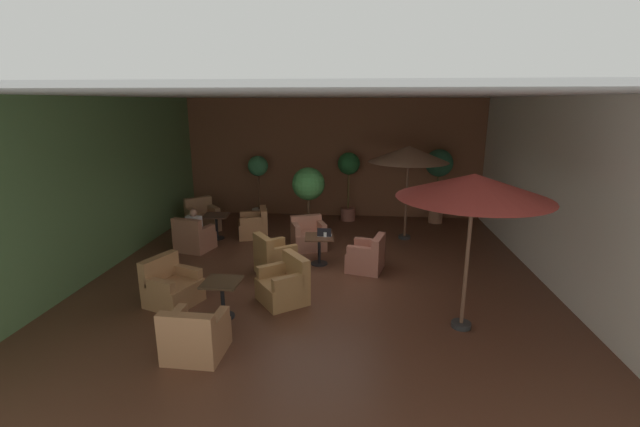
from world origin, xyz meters
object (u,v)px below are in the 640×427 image
armchair_front_right_east (195,337)px  potted_tree_right_corner (439,169)px  armchair_front_right_south (284,285)px  potted_tree_mid_left (308,187)px  armchair_front_left_south (308,237)px  cafe_table_front_left (319,244)px  cafe_table_mid_center (216,221)px  potted_tree_left_corner (349,174)px  patron_blue_shirt (194,223)px  armchair_front_left_north (275,259)px  patio_umbrella_center_beige (474,187)px  armchair_mid_center_east (254,226)px  armchair_front_left_east (367,257)px  cafe_table_front_right (222,291)px  armchair_mid_center_south (202,219)px  patio_umbrella_tall_red (409,154)px  iced_drink_cup (325,234)px  armchair_mid_center_north (194,238)px  armchair_front_right_north (171,287)px  potted_tree_mid_right (258,178)px  open_laptop (324,234)px

armchair_front_right_east → potted_tree_right_corner: 8.95m
armchair_front_right_south → potted_tree_mid_left: potted_tree_mid_left is taller
armchair_front_right_south → armchair_front_left_south: bearing=88.3°
cafe_table_front_left → cafe_table_mid_center: 3.32m
armchair_front_left_south → potted_tree_left_corner: bearing=71.7°
cafe_table_front_left → patron_blue_shirt: bearing=167.8°
armchair_front_left_north → potted_tree_right_corner: potted_tree_right_corner is taller
patio_umbrella_center_beige → cafe_table_front_left: bearing=134.8°
cafe_table_front_left → cafe_table_mid_center: bearing=151.0°
cafe_table_mid_center → armchair_mid_center_east: (0.96, 0.26, -0.19)m
cafe_table_front_left → armchair_front_left_east: armchair_front_left_east is taller
potted_tree_mid_left → cafe_table_front_left: bearing=-76.8°
patron_blue_shirt → cafe_table_mid_center: bearing=75.3°
potted_tree_right_corner → cafe_table_front_left: bearing=-130.4°
armchair_front_left_north → cafe_table_front_right: 2.03m
armchair_mid_center_south → patio_umbrella_center_beige: bearing=-38.8°
cafe_table_mid_center → patron_blue_shirt: 0.98m
armchair_front_right_south → potted_tree_left_corner: potted_tree_left_corner is taller
patio_umbrella_tall_red → armchair_front_left_south: bearing=-157.2°
patron_blue_shirt → iced_drink_cup: patron_blue_shirt is taller
armchair_mid_center_north → patron_blue_shirt: patron_blue_shirt is taller
armchair_front_left_south → potted_tree_right_corner: size_ratio=0.44×
armchair_front_left_south → potted_tree_right_corner: 4.68m
armchair_front_right_north → patio_umbrella_center_beige: 5.47m
armchair_mid_center_south → potted_tree_right_corner: potted_tree_right_corner is taller
potted_tree_mid_right → armchair_front_left_north: bearing=-72.9°
cafe_table_front_left → open_laptop: bearing=9.2°
armchair_front_right_east → patio_umbrella_tall_red: bearing=58.7°
potted_tree_mid_left → potted_tree_mid_right: size_ratio=0.95×
armchair_front_right_north → potted_tree_mid_left: bearing=64.7°
cafe_table_front_left → armchair_front_left_north: bearing=-143.8°
armchair_front_left_east → potted_tree_left_corner: potted_tree_left_corner is taller
cafe_table_front_left → armchair_mid_center_south: size_ratio=0.62×
armchair_mid_center_south → patio_umbrella_tall_red: patio_umbrella_tall_red is taller
patio_umbrella_center_beige → cafe_table_front_right: bearing=-179.6°
cafe_table_front_right → open_laptop: open_laptop is taller
cafe_table_front_right → potted_tree_left_corner: bearing=73.1°
cafe_table_front_right → armchair_mid_center_east: (-0.55, 4.49, -0.18)m
cafe_table_front_right → potted_tree_right_corner: 7.95m
cafe_table_front_left → iced_drink_cup: 0.27m
patio_umbrella_center_beige → potted_tree_left_corner: size_ratio=1.21×
cafe_table_front_right → patron_blue_shirt: bearing=117.9°
armchair_front_right_north → patio_umbrella_tall_red: (4.60, 4.27, 1.95)m
armchair_mid_center_east → potted_tree_mid_left: 1.82m
armchair_front_right_south → patio_umbrella_tall_red: bearing=57.3°
armchair_front_left_north → armchair_mid_center_south: armchair_mid_center_south is taller
armchair_mid_center_east → armchair_front_left_north: bearing=-67.4°
potted_tree_right_corner → open_laptop: potted_tree_right_corner is taller
armchair_mid_center_north → iced_drink_cup: bearing=-11.3°
armchair_front_left_south → patio_umbrella_center_beige: bearing=-50.9°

